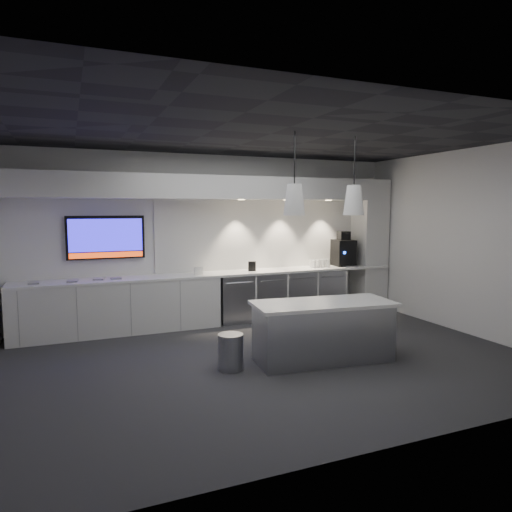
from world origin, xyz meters
name	(u,v)px	position (x,y,z in m)	size (l,w,h in m)	color
floor	(270,359)	(0.00, 0.00, 0.00)	(7.00, 7.00, 0.00)	#2C2C2E
ceiling	(271,134)	(0.00, 0.00, 3.00)	(7.00, 7.00, 0.00)	black
wall_back	(215,238)	(0.00, 2.50, 1.50)	(7.00, 7.00, 0.00)	white
wall_front	(395,275)	(0.00, -2.50, 1.50)	(7.00, 7.00, 0.00)	white
wall_right	(468,242)	(3.50, 0.00, 1.50)	(7.00, 7.00, 0.00)	white
back_counter	(220,274)	(0.00, 2.17, 0.88)	(6.80, 0.65, 0.04)	white
left_base_cabinets	(119,307)	(-1.75, 2.17, 0.43)	(3.30, 0.63, 0.86)	silver
fridge_unit_a	(234,298)	(0.25, 2.17, 0.42)	(0.60, 0.61, 0.85)	gray
fridge_unit_b	(266,295)	(0.88, 2.17, 0.42)	(0.60, 0.61, 0.85)	gray
fridge_unit_c	(296,293)	(1.51, 2.17, 0.42)	(0.60, 0.61, 0.85)	gray
fridge_unit_d	(324,291)	(2.14, 2.17, 0.42)	(0.60, 0.61, 0.85)	gray
backsplash	(275,234)	(1.20, 2.48, 1.55)	(4.60, 0.03, 1.30)	silver
soffit	(219,188)	(0.00, 2.20, 2.40)	(6.90, 0.60, 0.40)	silver
column	(369,245)	(3.20, 2.20, 1.30)	(0.55, 0.55, 2.60)	silver
wall_tv	(106,237)	(-1.90, 2.45, 1.56)	(1.25, 0.07, 0.72)	black
island	(323,331)	(0.64, -0.30, 0.40)	(1.96, 1.01, 0.80)	gray
bin	(231,352)	(-0.62, -0.17, 0.23)	(0.32, 0.32, 0.46)	gray
coffee_machine	(343,252)	(2.58, 2.20, 1.18)	(0.42, 0.58, 0.69)	black
sign_black	(252,266)	(0.60, 2.15, 0.99)	(0.14, 0.02, 0.18)	black
sign_white	(199,271)	(-0.42, 2.09, 0.97)	(0.18, 0.02, 0.14)	white
cup_cluster	(320,263)	(2.02, 2.16, 0.97)	(0.37, 0.17, 0.15)	white
tray_a	(33,283)	(-3.00, 2.11, 0.91)	(0.16, 0.16, 0.03)	gray
tray_b	(73,281)	(-2.44, 2.08, 0.91)	(0.16, 0.16, 0.03)	gray
tray_c	(99,279)	(-2.05, 2.15, 0.91)	(0.16, 0.16, 0.03)	gray
tray_d	(116,278)	(-1.79, 2.13, 0.91)	(0.16, 0.16, 0.03)	gray
pendant_left	(294,200)	(0.20, -0.30, 2.15)	(0.28, 0.28, 1.10)	silver
pendant_right	(354,200)	(1.09, -0.30, 2.15)	(0.28, 0.28, 1.10)	silver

